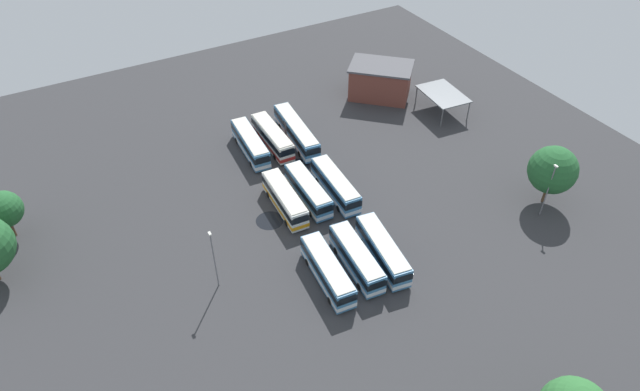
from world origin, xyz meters
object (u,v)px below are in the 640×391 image
object	(u,v)px
bus_row0_slot1	(273,137)
lamp_post_mid_lot	(548,189)
bus_row2_slot0	(328,271)
depot_building	(380,80)
tree_north_edge	(553,170)
bus_row1_slot0	(285,199)
bus_row0_slot0	(250,144)
bus_row1_slot1	(308,191)
maintenance_shelter	(443,94)
bus_row2_slot1	(357,258)
tree_south_edge	(3,209)
bus_row0_slot2	(296,131)
bus_row1_slot2	(335,185)
lamp_post_near_entrance	(214,258)
bus_row2_slot2	(383,250)

from	to	relation	value
bus_row0_slot1	lamp_post_mid_lot	bearing A→B (deg)	37.26
bus_row2_slot0	lamp_post_mid_lot	bearing A→B (deg)	82.80
depot_building	tree_north_edge	xyz separation A→B (m)	(36.36, 3.72, 2.57)
bus_row1_slot0	depot_building	distance (m)	35.30
bus_row0_slot1	bus_row1_slot0	size ratio (longest dim) A/B	1.05
bus_row0_slot0	bus_row1_slot1	xyz separation A→B (m)	(14.69, 2.42, -0.00)
bus_row0_slot1	maintenance_shelter	xyz separation A→B (m)	(4.94, 30.37, 1.71)
bus_row2_slot0	bus_row2_slot1	world-z (taller)	same
bus_row1_slot1	maintenance_shelter	size ratio (longest dim) A/B	1.16
bus_row0_slot0	bus_row0_slot1	bearing A→B (deg)	89.02
depot_building	tree_south_edge	distance (m)	63.56
bus_row0_slot2	lamp_post_mid_lot	size ratio (longest dim) A/B	1.64
lamp_post_mid_lot	tree_north_edge	bearing A→B (deg)	127.18
bus_row1_slot1	tree_south_edge	world-z (taller)	tree_south_edge
bus_row1_slot0	bus_row1_slot1	distance (m)	3.73
bus_row0_slot0	tree_south_edge	bearing A→B (deg)	-87.01
bus_row0_slot1	maintenance_shelter	world-z (taller)	maintenance_shelter
bus_row2_slot1	bus_row1_slot1	bearing A→B (deg)	176.03
bus_row0_slot0	bus_row2_slot0	world-z (taller)	same
bus_row0_slot2	depot_building	xyz separation A→B (m)	(-5.48, 20.01, 1.29)
bus_row0_slot1	tree_north_edge	world-z (taller)	tree_north_edge
bus_row1_slot2	lamp_post_near_entrance	size ratio (longest dim) A/B	1.28
bus_row0_slot2	bus_row1_slot0	bearing A→B (deg)	-32.83
bus_row2_slot0	tree_south_edge	world-z (taller)	tree_south_edge
lamp_post_near_entrance	lamp_post_mid_lot	distance (m)	44.92
bus_row2_slot2	lamp_post_near_entrance	bearing A→B (deg)	-107.61
lamp_post_near_entrance	depot_building	bearing A→B (deg)	123.67
bus_row1_slot1	depot_building	world-z (taller)	depot_building
bus_row0_slot0	bus_row1_slot0	size ratio (longest dim) A/B	1.07
tree_south_edge	bus_row1_slot0	bearing A→B (deg)	69.15
bus_row0_slot1	bus_row2_slot2	world-z (taller)	same
bus_row0_slot2	bus_row2_slot1	world-z (taller)	same
bus_row0_slot1	bus_row1_slot2	xyz separation A→B (m)	(15.49, 2.59, -0.00)
bus_row2_slot0	maintenance_shelter	world-z (taller)	maintenance_shelter
bus_row0_slot0	bus_row0_slot2	distance (m)	7.92
tree_north_edge	bus_row1_slot2	bearing A→B (deg)	-122.09
bus_row2_slot2	maintenance_shelter	distance (m)	38.27
bus_row0_slot2	bus_row1_slot0	size ratio (longest dim) A/B	1.30
bus_row0_slot0	tree_south_edge	xyz separation A→B (m)	(1.84, -35.25, 2.83)
tree_south_edge	bus_row1_slot2	bearing A→B (deg)	71.79
bus_row0_slot2	bus_row1_slot0	world-z (taller)	same
bus_row2_slot2	tree_south_edge	bearing A→B (deg)	-124.66
maintenance_shelter	tree_north_edge	distance (m)	26.57
bus_row1_slot2	lamp_post_mid_lot	xyz separation A→B (m)	(17.73, 22.68, 2.94)
bus_row1_slot2	bus_row2_slot2	xyz separation A→B (m)	(14.12, -1.42, -0.00)
bus_row0_slot1	bus_row2_slot1	size ratio (longest dim) A/B	1.05
bus_row1_slot1	lamp_post_near_entrance	bearing A→B (deg)	-63.05
tree_south_edge	bus_row2_slot2	bearing A→B (deg)	55.34
tree_south_edge	tree_north_edge	distance (m)	73.13
bus_row0_slot0	lamp_post_mid_lot	world-z (taller)	lamp_post_mid_lot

